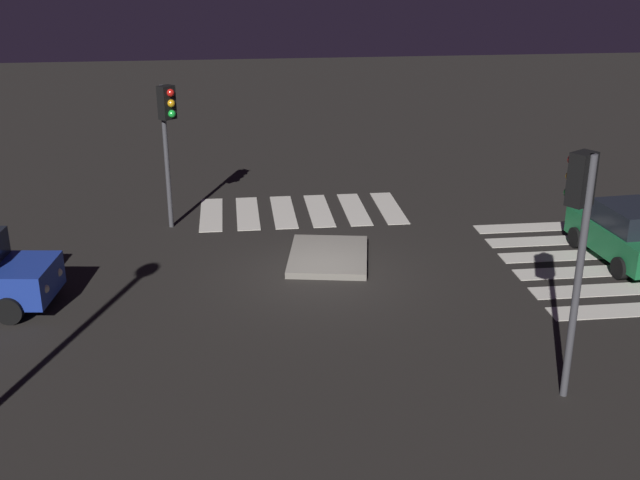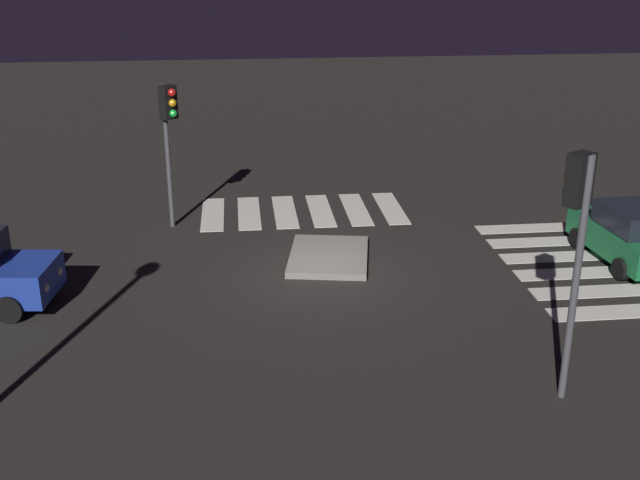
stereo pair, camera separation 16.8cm
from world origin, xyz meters
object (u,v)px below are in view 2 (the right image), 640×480
(traffic_island, at_px, (329,256))
(traffic_light_south, at_px, (577,217))
(car_green, at_px, (628,234))
(traffic_light_north, at_px, (169,121))

(traffic_island, distance_m, traffic_light_south, 8.75)
(car_green, xyz_separation_m, traffic_light_south, (-6.16, 4.41, 2.81))
(traffic_light_north, height_order, traffic_light_south, traffic_light_south)
(traffic_light_south, bearing_deg, car_green, -68.31)
(traffic_island, xyz_separation_m, traffic_light_south, (-7.18, -3.56, 3.51))
(traffic_island, relative_size, car_green, 0.82)
(traffic_island, relative_size, traffic_light_south, 0.66)
(car_green, bearing_deg, traffic_island, 77.91)
(traffic_island, bearing_deg, traffic_light_south, -153.65)
(traffic_island, bearing_deg, car_green, -97.31)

